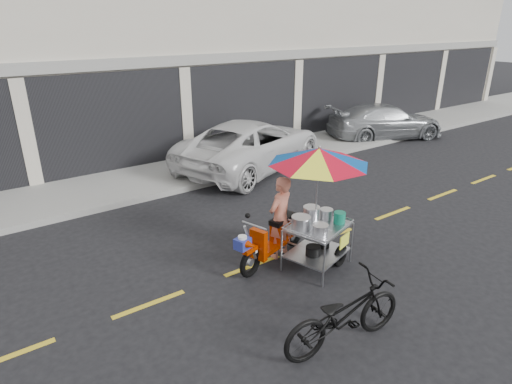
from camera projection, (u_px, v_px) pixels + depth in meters
ground at (331, 236)px, 8.92m from camera, size 90.00×90.00×0.00m
sidewalk at (204, 165)px, 13.07m from camera, size 45.00×3.00×0.15m
shophouse_block at (199, 20)px, 16.88m from camera, size 36.00×8.11×10.40m
centerline at (331, 236)px, 8.92m from camera, size 42.00×0.10×0.01m
white_pickup at (252, 144)px, 12.87m from camera, size 5.78×4.12×1.46m
silver_pickup at (385, 121)px, 16.21m from camera, size 4.79×3.21×1.29m
near_bicycle at (344, 314)px, 5.76m from camera, size 1.98×0.87×1.01m
food_vendor_rig at (304, 190)px, 7.47m from camera, size 2.62×2.17×2.27m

